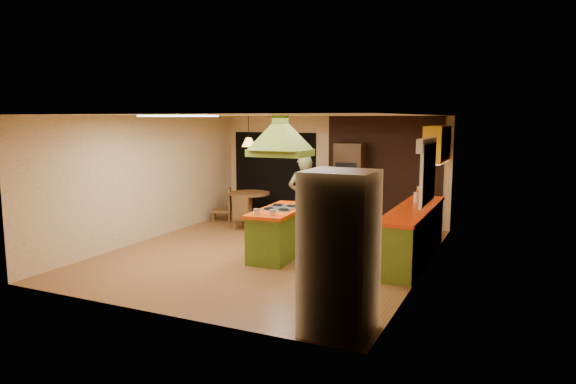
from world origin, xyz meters
The scene contains 21 objects.
ground centered at (0.00, 0.00, 0.00)m, with size 6.50×6.50×0.00m, color brown.
room_walls centered at (0.00, 0.00, 1.25)m, with size 5.50×6.50×6.50m.
ceiling_plane centered at (0.00, 0.00, 2.50)m, with size 6.50×6.50×0.00m, color silver.
brick_panel centered at (1.25, 3.23, 1.25)m, with size 2.64×0.03×2.50m, color #381E14.
nook_opening centered at (-1.50, 3.23, 1.05)m, with size 2.20×0.03×2.10m, color black.
right_counter centered at (2.45, 0.60, 0.46)m, with size 0.62×3.05×0.92m.
upper_cabinets centered at (2.57, 2.20, 1.95)m, with size 0.34×1.40×0.70m, color yellow.
window_right centered at (2.70, 0.40, 1.77)m, with size 0.12×1.35×1.06m.
fluor_panel centered at (-1.10, -1.20, 2.48)m, with size 1.20×0.60×0.03m, color white.
kitchen_island centered at (0.25, -0.11, 0.44)m, with size 0.79×1.75×0.88m.
range_hood centered at (0.25, -0.11, 2.25)m, with size 1.02×0.74×0.79m.
man centered at (0.20, 1.09, 0.87)m, with size 0.63×0.41×1.73m, color brown.
refrigerator centered at (2.29, -2.83, 0.94)m, with size 0.77×0.73×1.88m, color white.
wall_oven centered at (0.54, 2.95, 0.95)m, with size 0.66×0.64×1.89m.
dining_table centered at (-1.67, 2.22, 0.51)m, with size 0.97×0.97×0.73m.
chair_left centered at (-2.37, 2.12, 0.40)m, with size 0.44×0.44×0.80m, color brown, non-canonical shape.
chair_near centered at (-1.42, 1.57, 0.38)m, with size 0.42×0.42×0.76m, color brown, non-canonical shape.
pendant_lamp centered at (-1.67, 2.22, 1.90)m, with size 0.31×0.31×0.20m, color #FF9E3F.
canister_large centered at (2.40, 1.59, 1.04)m, with size 0.17×0.17×0.24m, color beige.
canister_medium centered at (2.40, 1.20, 1.01)m, with size 0.13×0.13×0.19m, color beige.
canister_small centered at (2.40, 1.46, 1.00)m, with size 0.12×0.12×0.16m, color #F2E6C3.
Camera 1 is at (4.11, -8.20, 2.45)m, focal length 32.00 mm.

